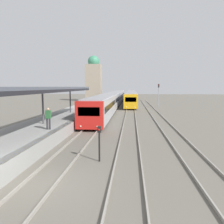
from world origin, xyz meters
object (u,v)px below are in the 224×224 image
(train_far, at_px, (131,96))
(signal_mast_far, at_px, (158,93))
(train_near, at_px, (114,98))
(signal_post_near, at_px, (99,140))
(person_on_platform, at_px, (48,117))

(train_far, distance_m, signal_mast_far, 15.58)
(train_near, bearing_deg, signal_mast_far, -21.33)
(train_near, height_order, signal_post_near, train_near)
(person_on_platform, bearing_deg, train_near, 85.99)
(signal_post_near, bearing_deg, train_far, 88.04)
(signal_mast_far, bearing_deg, signal_post_near, -102.22)
(train_near, relative_size, signal_mast_far, 12.33)
(signal_mast_far, bearing_deg, train_far, 111.45)
(person_on_platform, distance_m, train_far, 44.74)
(signal_mast_far, bearing_deg, train_near, 158.67)
(train_far, bearing_deg, person_on_platform, -97.89)
(person_on_platform, relative_size, signal_post_near, 0.82)
(person_on_platform, relative_size, signal_mast_far, 0.35)
(train_near, height_order, signal_mast_far, signal_mast_far)
(train_far, distance_m, signal_post_near, 48.29)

